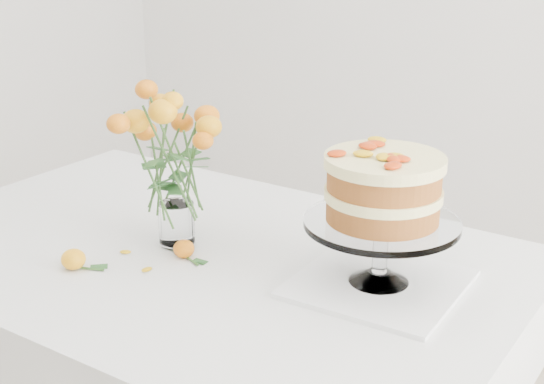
# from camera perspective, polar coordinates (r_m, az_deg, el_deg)

# --- Properties ---
(table) EXTENTS (1.43, 0.93, 0.76)m
(table) POSITION_cam_1_polar(r_m,az_deg,el_deg) (1.73, -5.61, -6.81)
(table) COLOR tan
(table) RESTS_ON ground
(napkin) EXTENTS (0.33, 0.33, 0.01)m
(napkin) POSITION_cam_1_polar(r_m,az_deg,el_deg) (1.54, 8.02, -6.83)
(napkin) COLOR white
(napkin) RESTS_ON table
(cake_stand) EXTENTS (0.31, 0.31, 0.27)m
(cake_stand) POSITION_cam_1_polar(r_m,az_deg,el_deg) (1.47, 8.37, -0.23)
(cake_stand) COLOR white
(cake_stand) RESTS_ON napkin
(rose_vase) EXTENTS (0.28, 0.28, 0.40)m
(rose_vase) POSITION_cam_1_polar(r_m,az_deg,el_deg) (1.65, -7.48, 3.55)
(rose_vase) COLOR white
(rose_vase) RESTS_ON table
(loose_rose_near) EXTENTS (0.09, 0.05, 0.04)m
(loose_rose_near) POSITION_cam_1_polar(r_m,az_deg,el_deg) (1.65, -14.71, -4.93)
(loose_rose_near) COLOR #FFAC16
(loose_rose_near) RESTS_ON table
(loose_rose_far) EXTENTS (0.08, 0.05, 0.04)m
(loose_rose_far) POSITION_cam_1_polar(r_m,az_deg,el_deg) (1.66, -6.65, -4.28)
(loose_rose_far) COLOR #C45C09
(loose_rose_far) RESTS_ON table
(stray_petal_a) EXTENTS (0.03, 0.02, 0.00)m
(stray_petal_a) POSITION_cam_1_polar(r_m,az_deg,el_deg) (1.70, -10.98, -4.46)
(stray_petal_a) COLOR #EDB10E
(stray_petal_a) RESTS_ON table
(stray_petal_b) EXTENTS (0.03, 0.02, 0.00)m
(stray_petal_b) POSITION_cam_1_polar(r_m,az_deg,el_deg) (1.61, -9.41, -5.79)
(stray_petal_b) COLOR #EDB10E
(stray_petal_b) RESTS_ON table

